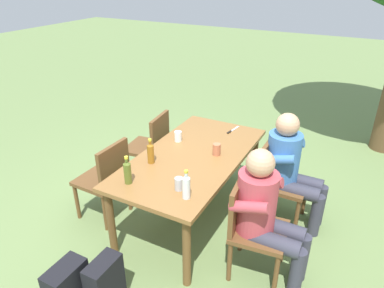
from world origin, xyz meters
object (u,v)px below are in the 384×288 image
at_px(bottle_olive, 127,172).
at_px(backpack_by_near_side, 104,285).
at_px(cup_white, 178,136).
at_px(chair_far_left, 278,177).
at_px(table_knife, 232,130).
at_px(chair_far_right, 250,224).
at_px(dining_table, 192,162).
at_px(cup_steel, 179,184).
at_px(bottle_amber, 151,153).
at_px(chair_near_right, 106,177).
at_px(person_in_white_shirt, 265,211).
at_px(cup_terracotta, 217,149).
at_px(person_in_plaid_shirt, 290,165).
at_px(chair_near_left, 152,144).
at_px(bottle_clear, 186,186).

bearing_deg(bottle_olive, backpack_by_near_side, 15.99).
xyz_separation_m(bottle_olive, cup_white, (-0.89, -0.03, -0.06)).
bearing_deg(chair_far_left, table_knife, -116.00).
bearing_deg(chair_far_right, backpack_by_near_side, -43.68).
height_order(dining_table, cup_steel, cup_steel).
relative_size(bottle_amber, backpack_by_near_side, 0.55).
height_order(bottle_amber, table_knife, bottle_amber).
relative_size(chair_near_right, bottle_amber, 3.53).
relative_size(bottle_olive, cup_steel, 2.33).
relative_size(chair_far_left, backpack_by_near_side, 1.93).
bearing_deg(person_in_white_shirt, cup_terracotta, -128.00).
bearing_deg(person_in_white_shirt, dining_table, -114.75).
distance_m(person_in_plaid_shirt, cup_white, 1.17).
distance_m(chair_far_left, person_in_plaid_shirt, 0.20).
xyz_separation_m(bottle_amber, cup_terracotta, (-0.42, 0.48, -0.05)).
relative_size(bottle_amber, bottle_olive, 0.96).
xyz_separation_m(bottle_amber, table_knife, (-1.02, 0.40, -0.10)).
bearing_deg(cup_white, chair_near_left, -112.88).
bearing_deg(bottle_clear, bottle_amber, -120.94).
relative_size(chair_far_left, table_knife, 3.62).
bearing_deg(bottle_clear, chair_far_left, 155.72).
xyz_separation_m(chair_near_right, chair_near_left, (-0.81, -0.00, 0.00)).
height_order(person_in_white_shirt, cup_steel, person_in_white_shirt).
bearing_deg(chair_near_left, person_in_white_shirt, 63.58).
bearing_deg(table_knife, bottle_olive, -15.29).
xyz_separation_m(chair_near_left, person_in_white_shirt, (0.81, 1.63, 0.17)).
bearing_deg(bottle_clear, bottle_olive, -85.58).
relative_size(dining_table, chair_far_right, 2.05).
height_order(chair_near_right, cup_steel, chair_near_right).
bearing_deg(chair_near_left, chair_far_left, 89.67).
xyz_separation_m(dining_table, person_in_plaid_shirt, (-0.40, 0.87, 0.00)).
relative_size(chair_near_right, person_in_white_shirt, 0.74).
relative_size(chair_far_right, person_in_plaid_shirt, 0.74).
height_order(bottle_clear, backpack_by_near_side, bottle_clear).
xyz_separation_m(dining_table, bottle_clear, (0.64, 0.29, 0.19)).
height_order(chair_far_left, person_in_white_shirt, person_in_white_shirt).
height_order(bottle_amber, bottle_clear, bottle_clear).
distance_m(chair_near_right, cup_steel, 1.01).
xyz_separation_m(table_knife, backpack_by_near_side, (2.00, -0.21, -0.53)).
height_order(chair_far_right, cup_white, chair_far_right).
relative_size(bottle_amber, table_knife, 1.02).
xyz_separation_m(person_in_plaid_shirt, table_knife, (-0.31, -0.74, 0.09)).
bearing_deg(person_in_white_shirt, backpack_by_near_side, -46.88).
bearing_deg(chair_far_right, bottle_clear, -63.72).
xyz_separation_m(bottle_olive, table_knife, (-1.39, 0.38, -0.11)).
xyz_separation_m(chair_near_right, bottle_olive, (0.28, 0.51, 0.36)).
bearing_deg(table_knife, bottle_amber, -21.65).
bearing_deg(person_in_white_shirt, cup_steel, -76.14).
height_order(bottle_clear, cup_steel, bottle_clear).
relative_size(chair_near_right, cup_terracotta, 7.41).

